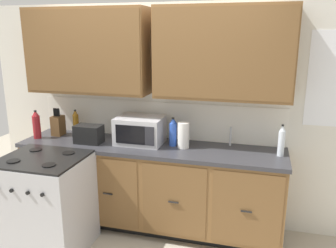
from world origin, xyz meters
name	(u,v)px	position (x,y,z in m)	size (l,w,h in m)	color
ground_plane	(141,241)	(0.00, 0.00, 0.00)	(8.00, 8.00, 0.00)	#B2A893
wall_unit	(155,77)	(0.00, 0.50, 1.61)	(3.92, 0.40, 2.35)	silver
counter_run	(150,186)	(0.00, 0.30, 0.48)	(2.75, 0.64, 0.93)	black
stove_range	(46,204)	(-0.83, -0.33, 0.47)	(0.76, 0.68, 0.95)	#B7B7BC
microwave	(140,130)	(-0.12, 0.35, 1.07)	(0.48, 0.37, 0.28)	#B7B7BC
toaster	(89,134)	(-0.64, 0.22, 1.02)	(0.28, 0.18, 0.19)	black
knife_block	(58,125)	(-1.11, 0.39, 1.04)	(0.11, 0.14, 0.31)	brown
sink_faucet	(230,136)	(0.81, 0.51, 1.03)	(0.02, 0.02, 0.20)	#B2B5BA
paper_towel_roll	(183,135)	(0.35, 0.33, 1.06)	(0.12, 0.12, 0.26)	white
bottle_red	(36,125)	(-1.27, 0.22, 1.08)	(0.08, 0.08, 0.31)	maroon
bottle_clear	(281,141)	(1.29, 0.33, 1.08)	(0.06, 0.06, 0.31)	silver
bottle_amber	(76,123)	(-0.92, 0.46, 1.07)	(0.07, 0.07, 0.29)	#9E6619
bottle_blue	(173,132)	(0.24, 0.36, 1.07)	(0.08, 0.08, 0.30)	blue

